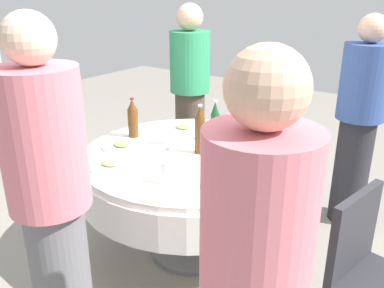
# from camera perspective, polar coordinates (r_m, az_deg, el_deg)

# --- Properties ---
(ground_plane) EXTENTS (10.00, 10.00, 0.00)m
(ground_plane) POSITION_cam_1_polar(r_m,az_deg,el_deg) (2.97, -0.00, -14.48)
(ground_plane) COLOR gray
(dining_table) EXTENTS (1.43, 1.43, 0.74)m
(dining_table) POSITION_cam_1_polar(r_m,az_deg,el_deg) (2.67, -0.00, -4.10)
(dining_table) COLOR white
(dining_table) RESTS_ON ground_plane
(bottle_brown_inner) EXTENTS (0.07, 0.07, 0.28)m
(bottle_brown_inner) POSITION_cam_1_polar(r_m,az_deg,el_deg) (2.87, -8.24, 3.45)
(bottle_brown_inner) COLOR #593314
(bottle_brown_inner) RESTS_ON dining_table
(bottle_dark_green_north) EXTENTS (0.06, 0.06, 0.28)m
(bottle_dark_green_north) POSITION_cam_1_polar(r_m,az_deg,el_deg) (2.77, 3.16, 3.04)
(bottle_dark_green_north) COLOR #194728
(bottle_dark_green_north) RESTS_ON dining_table
(bottle_brown_east) EXTENTS (0.07, 0.07, 0.32)m
(bottle_brown_east) POSITION_cam_1_polar(r_m,az_deg,el_deg) (2.55, 1.10, 1.84)
(bottle_brown_east) COLOR #593314
(bottle_brown_east) RESTS_ON dining_table
(wine_glass_west) EXTENTS (0.07, 0.07, 0.13)m
(wine_glass_west) POSITION_cam_1_polar(r_m,az_deg,el_deg) (2.18, -3.53, -3.32)
(wine_glass_west) COLOR white
(wine_glass_west) RESTS_ON dining_table
(wine_glass_right) EXTENTS (0.07, 0.07, 0.14)m
(wine_glass_right) POSITION_cam_1_polar(r_m,az_deg,el_deg) (2.71, -3.29, 1.92)
(wine_glass_right) COLOR white
(wine_glass_right) RESTS_ON dining_table
(wine_glass_outer) EXTENTS (0.07, 0.07, 0.15)m
(wine_glass_outer) POSITION_cam_1_polar(r_m,az_deg,el_deg) (2.62, 4.15, 1.51)
(wine_glass_outer) COLOR white
(wine_glass_outer) RESTS_ON dining_table
(plate_front) EXTENTS (0.21, 0.21, 0.04)m
(plate_front) POSITION_cam_1_polar(r_m,az_deg,el_deg) (2.40, 8.01, -3.20)
(plate_front) COLOR white
(plate_front) RESTS_ON dining_table
(plate_near) EXTENTS (0.25, 0.25, 0.04)m
(plate_near) POSITION_cam_1_polar(r_m,az_deg,el_deg) (3.01, -1.23, 2.16)
(plate_near) COLOR white
(plate_near) RESTS_ON dining_table
(plate_far) EXTENTS (0.25, 0.25, 0.04)m
(plate_far) POSITION_cam_1_polar(r_m,az_deg,el_deg) (2.45, -11.14, -2.85)
(plate_far) COLOR white
(plate_far) RESTS_ON dining_table
(plate_left) EXTENTS (0.25, 0.25, 0.04)m
(plate_left) POSITION_cam_1_polar(r_m,az_deg,el_deg) (2.72, -9.66, -0.28)
(plate_left) COLOR white
(plate_left) RESTS_ON dining_table
(knife_north) EXTENTS (0.13, 0.14, 0.00)m
(knife_north) POSITION_cam_1_polar(r_m,az_deg,el_deg) (2.93, 5.28, 1.32)
(knife_north) COLOR silver
(knife_north) RESTS_ON dining_table
(fork_east) EXTENTS (0.06, 0.18, 0.00)m
(fork_east) POSITION_cam_1_polar(r_m,az_deg,el_deg) (2.59, -4.25, -1.35)
(fork_east) COLOR silver
(fork_east) RESTS_ON dining_table
(folded_napkin) EXTENTS (0.17, 0.17, 0.02)m
(folded_napkin) POSITION_cam_1_polar(r_m,az_deg,el_deg) (2.19, 3.26, -5.43)
(folded_napkin) COLOR white
(folded_napkin) RESTS_ON dining_table
(person_north) EXTENTS (0.34, 0.34, 1.56)m
(person_north) POSITION_cam_1_polar(r_m,az_deg,el_deg) (3.22, 22.13, 3.04)
(person_north) COLOR #26262B
(person_north) RESTS_ON ground_plane
(person_east) EXTENTS (0.34, 0.34, 1.66)m
(person_east) POSITION_cam_1_polar(r_m,az_deg,el_deg) (1.86, -18.87, -7.88)
(person_east) COLOR slate
(person_east) RESTS_ON ground_plane
(person_west) EXTENTS (0.34, 0.34, 1.60)m
(person_west) POSITION_cam_1_polar(r_m,az_deg,el_deg) (3.61, -0.30, 6.84)
(person_west) COLOR #4C3F33
(person_west) RESTS_ON ground_plane
(chair_outer) EXTENTS (0.47, 0.47, 0.87)m
(chair_outer) POSITION_cam_1_polar(r_m,az_deg,el_deg) (2.13, 23.48, -15.62)
(chair_outer) COLOR #2D2D33
(chair_outer) RESTS_ON ground_plane
(chair_mid) EXTENTS (0.41, 0.41, 0.87)m
(chair_mid) POSITION_cam_1_polar(r_m,az_deg,el_deg) (3.44, 9.76, 0.19)
(chair_mid) COLOR brown
(chair_mid) RESTS_ON ground_plane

